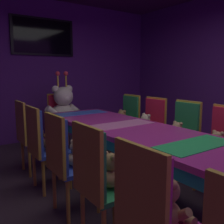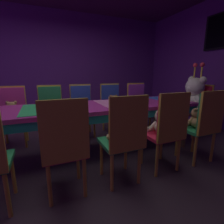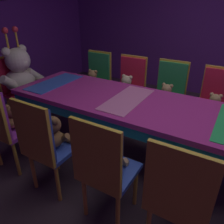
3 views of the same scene
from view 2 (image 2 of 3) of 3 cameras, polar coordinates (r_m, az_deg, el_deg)
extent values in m
plane|color=#3F2D38|center=(2.64, -11.41, -14.09)|extent=(7.90, 7.90, 0.00)
cube|color=#59267F|center=(4.94, -18.47, 14.70)|extent=(0.12, 6.40, 2.80)
cube|color=#B22D8C|center=(2.41, -12.16, 1.29)|extent=(0.90, 3.70, 0.05)
cube|color=teal|center=(2.42, -12.08, -0.45)|extent=(0.88, 3.63, 0.10)
cylinder|color=#4C3826|center=(2.97, 23.41, -4.65)|extent=(0.07, 0.07, 0.69)
cylinder|color=#4C3826|center=(3.52, 14.50, -1.38)|extent=(0.07, 0.07, 0.69)
cube|color=green|center=(2.36, -24.76, 0.88)|extent=(0.77, 0.32, 0.01)
cube|color=pink|center=(2.55, -0.52, 2.85)|extent=(0.77, 0.32, 0.01)
cube|color=blue|center=(3.10, 17.80, 4.02)|extent=(0.77, 0.32, 0.01)
cube|color=#CC338C|center=(3.20, -30.38, -2.43)|extent=(0.40, 0.40, 0.04)
cube|color=#CC338C|center=(3.32, -30.53, 2.84)|extent=(0.05, 0.38, 0.50)
cube|color=gold|center=(3.34, -30.49, 2.90)|extent=(0.03, 0.41, 0.55)
cylinder|color=gold|center=(3.09, -27.31, -7.04)|extent=(0.04, 0.04, 0.42)
cylinder|color=gold|center=(3.14, -33.17, -7.44)|extent=(0.04, 0.04, 0.42)
cylinder|color=gold|center=(3.39, -26.94, -5.30)|extent=(0.04, 0.04, 0.42)
cylinder|color=gold|center=(3.44, -32.27, -5.69)|extent=(0.04, 0.04, 0.42)
ellipsoid|color=#9E7247|center=(3.18, -30.59, -0.64)|extent=(0.19, 0.19, 0.15)
sphere|color=#9E7247|center=(3.13, -30.91, 1.69)|extent=(0.15, 0.15, 0.15)
sphere|color=tan|center=(3.09, -31.00, 1.32)|extent=(0.06, 0.06, 0.06)
sphere|color=#9E7247|center=(3.13, -29.97, 2.84)|extent=(0.06, 0.06, 0.06)
sphere|color=#9E7247|center=(3.15, -31.99, 2.65)|extent=(0.06, 0.06, 0.06)
cylinder|color=#9E7247|center=(3.12, -29.02, -0.38)|extent=(0.05, 0.13, 0.12)
cylinder|color=#9E7247|center=(3.15, -32.38, -0.67)|extent=(0.05, 0.13, 0.12)
cylinder|color=#9E7247|center=(3.06, -29.85, -1.97)|extent=(0.06, 0.14, 0.06)
cylinder|color=#9E7247|center=(3.08, -31.67, -2.12)|extent=(0.06, 0.14, 0.06)
cube|color=#268C4C|center=(3.15, -19.63, -1.59)|extent=(0.40, 0.40, 0.04)
cube|color=#268C4C|center=(3.28, -20.18, 3.72)|extent=(0.05, 0.38, 0.50)
cube|color=gold|center=(3.30, -20.20, 3.78)|extent=(0.03, 0.41, 0.55)
cylinder|color=gold|center=(3.07, -16.12, -6.18)|extent=(0.04, 0.04, 0.42)
cylinder|color=gold|center=(3.06, -22.11, -6.73)|extent=(0.04, 0.04, 0.42)
cylinder|color=gold|center=(3.38, -16.79, -4.50)|extent=(0.04, 0.04, 0.42)
cylinder|color=gold|center=(3.36, -22.23, -4.99)|extent=(0.04, 0.04, 0.42)
ellipsoid|color=#9E7247|center=(3.13, -19.76, 0.15)|extent=(0.18, 0.18, 0.14)
sphere|color=#9E7247|center=(3.09, -19.92, 2.39)|extent=(0.14, 0.14, 0.14)
sphere|color=tan|center=(3.04, -19.85, 2.05)|extent=(0.05, 0.05, 0.05)
sphere|color=#9E7247|center=(3.10, -19.03, 3.48)|extent=(0.05, 0.05, 0.05)
sphere|color=#9E7247|center=(3.10, -20.99, 3.32)|extent=(0.05, 0.05, 0.05)
cylinder|color=#9E7247|center=(3.10, -18.11, 0.41)|extent=(0.05, 0.13, 0.12)
cylinder|color=#9E7247|center=(3.09, -21.37, 0.12)|extent=(0.05, 0.13, 0.12)
cylinder|color=#9E7247|center=(3.03, -18.68, -1.10)|extent=(0.06, 0.13, 0.06)
cylinder|color=#9E7247|center=(3.03, -20.44, -1.25)|extent=(0.06, 0.13, 0.06)
cube|color=#2D47B2|center=(3.24, -9.63, -0.62)|extent=(0.40, 0.40, 0.04)
cube|color=#2D47B2|center=(3.37, -10.52, 4.52)|extent=(0.05, 0.38, 0.50)
cube|color=gold|center=(3.39, -10.60, 4.56)|extent=(0.03, 0.41, 0.55)
cylinder|color=gold|center=(3.19, -6.01, -5.00)|extent=(0.04, 0.04, 0.42)
cylinder|color=gold|center=(3.12, -11.66, -5.62)|extent=(0.04, 0.04, 0.42)
cylinder|color=gold|center=(3.49, -7.54, -3.50)|extent=(0.04, 0.04, 0.42)
cylinder|color=gold|center=(3.42, -12.72, -4.03)|extent=(0.04, 0.04, 0.42)
ellipsoid|color=tan|center=(3.22, -9.69, 0.95)|extent=(0.16, 0.16, 0.13)
sphere|color=tan|center=(3.19, -9.71, 2.93)|extent=(0.13, 0.13, 0.13)
sphere|color=tan|center=(3.15, -9.52, 2.64)|extent=(0.05, 0.05, 0.05)
sphere|color=tan|center=(3.20, -8.96, 3.88)|extent=(0.05, 0.05, 0.05)
sphere|color=tan|center=(3.18, -10.65, 3.76)|extent=(0.05, 0.05, 0.05)
cylinder|color=tan|center=(3.21, -8.18, 1.18)|extent=(0.04, 0.11, 0.11)
cylinder|color=tan|center=(3.17, -10.97, 0.94)|extent=(0.04, 0.11, 0.11)
cylinder|color=tan|center=(3.14, -8.47, -0.12)|extent=(0.05, 0.12, 0.05)
cylinder|color=tan|center=(3.12, -9.98, -0.25)|extent=(0.05, 0.12, 0.05)
cube|color=#2D47B2|center=(3.43, 0.48, 0.32)|extent=(0.40, 0.40, 0.04)
cube|color=#2D47B2|center=(3.55, -0.67, 5.16)|extent=(0.05, 0.38, 0.50)
cube|color=gold|center=(3.57, -0.80, 5.20)|extent=(0.03, 0.41, 0.55)
cylinder|color=gold|center=(3.42, 4.00, -3.76)|extent=(0.04, 0.04, 0.42)
cylinder|color=gold|center=(3.29, -0.99, -4.38)|extent=(0.04, 0.04, 0.42)
cylinder|color=gold|center=(3.70, 1.77, -2.46)|extent=(0.04, 0.04, 0.42)
cylinder|color=gold|center=(3.58, -2.90, -2.98)|extent=(0.04, 0.04, 0.42)
ellipsoid|color=brown|center=(3.41, 0.48, 2.05)|extent=(0.19, 0.19, 0.16)
sphere|color=brown|center=(3.37, 0.60, 4.34)|extent=(0.16, 0.16, 0.16)
sphere|color=#99663C|center=(3.33, 0.96, 4.02)|extent=(0.06, 0.06, 0.06)
sphere|color=brown|center=(3.41, 1.39, 5.41)|extent=(0.06, 0.06, 0.06)
sphere|color=brown|center=(3.36, -0.43, 5.31)|extent=(0.06, 0.06, 0.06)
cylinder|color=brown|center=(3.41, 2.25, 2.31)|extent=(0.05, 0.14, 0.13)
cylinder|color=brown|center=(3.34, -0.78, 2.08)|extent=(0.05, 0.14, 0.13)
cylinder|color=brown|center=(3.33, 2.15, 0.85)|extent=(0.07, 0.15, 0.07)
cylinder|color=brown|center=(3.29, 0.53, 0.71)|extent=(0.07, 0.15, 0.07)
cube|color=purple|center=(3.69, 9.43, 1.01)|extent=(0.40, 0.40, 0.04)
cube|color=purple|center=(3.79, 8.13, 5.53)|extent=(0.05, 0.38, 0.50)
cube|color=gold|center=(3.81, 7.96, 5.57)|extent=(0.03, 0.41, 0.55)
cylinder|color=gold|center=(3.70, 12.72, -2.76)|extent=(0.04, 0.04, 0.42)
cylinder|color=gold|center=(3.53, 8.47, -3.34)|extent=(0.04, 0.04, 0.42)
cylinder|color=gold|center=(3.95, 10.04, -1.63)|extent=(0.04, 0.04, 0.42)
cylinder|color=gold|center=(3.79, 5.97, -2.12)|extent=(0.04, 0.04, 0.42)
ellipsoid|color=brown|center=(3.67, 9.48, 2.41)|extent=(0.16, 0.16, 0.13)
sphere|color=brown|center=(3.64, 9.67, 4.19)|extent=(0.13, 0.13, 0.13)
sphere|color=#99663C|center=(3.60, 10.04, 3.93)|extent=(0.05, 0.05, 0.05)
sphere|color=brown|center=(3.67, 10.22, 5.01)|extent=(0.05, 0.05, 0.05)
sphere|color=brown|center=(3.62, 8.92, 4.95)|extent=(0.05, 0.05, 0.05)
cylinder|color=brown|center=(3.68, 10.83, 2.60)|extent=(0.05, 0.12, 0.11)
cylinder|color=brown|center=(3.60, 8.68, 2.44)|extent=(0.05, 0.12, 0.11)
cylinder|color=brown|center=(3.61, 10.92, 1.49)|extent=(0.06, 0.12, 0.06)
cylinder|color=brown|center=(3.57, 9.77, 1.39)|extent=(0.06, 0.12, 0.06)
cylinder|color=gold|center=(1.77, -31.89, -22.77)|extent=(0.04, 0.04, 0.42)
cylinder|color=gold|center=(2.04, -30.51, -17.69)|extent=(0.04, 0.04, 0.42)
cube|color=red|center=(1.76, -15.97, -12.69)|extent=(0.40, 0.40, 0.04)
cube|color=red|center=(1.50, -15.74, -6.16)|extent=(0.05, 0.38, 0.50)
cube|color=gold|center=(1.47, -15.63, -6.42)|extent=(0.03, 0.41, 0.55)
cylinder|color=gold|center=(1.76, -9.24, -21.00)|extent=(0.04, 0.04, 0.42)
cylinder|color=gold|center=(1.73, -20.43, -22.35)|extent=(0.04, 0.04, 0.42)
cylinder|color=gold|center=(2.03, -11.49, -16.17)|extent=(0.04, 0.04, 0.42)
cylinder|color=gold|center=(2.00, -20.91, -17.20)|extent=(0.04, 0.04, 0.42)
ellipsoid|color=tan|center=(1.73, -16.16, -9.95)|extent=(0.16, 0.16, 0.13)
sphere|color=tan|center=(1.70, -16.47, -6.14)|extent=(0.13, 0.13, 0.13)
sphere|color=tan|center=(1.74, -16.62, -6.00)|extent=(0.05, 0.05, 0.05)
sphere|color=tan|center=(1.67, -18.17, -4.87)|extent=(0.05, 0.05, 0.05)
sphere|color=tan|center=(1.68, -14.86, -4.56)|extent=(0.05, 0.05, 0.05)
cylinder|color=tan|center=(1.75, -18.98, -9.42)|extent=(0.04, 0.11, 0.11)
cylinder|color=tan|center=(1.76, -13.69, -8.88)|extent=(0.04, 0.11, 0.11)
cylinder|color=tan|center=(1.84, -17.83, -10.12)|extent=(0.06, 0.12, 0.06)
cylinder|color=tan|center=(1.84, -15.15, -9.85)|extent=(0.06, 0.12, 0.06)
cube|color=#268C4C|center=(1.89, 2.61, -10.40)|extent=(0.40, 0.40, 0.04)
cube|color=#268C4C|center=(1.64, 5.40, -3.99)|extent=(0.05, 0.38, 0.50)
cube|color=gold|center=(1.63, 5.76, -4.19)|extent=(0.03, 0.41, 0.55)
cylinder|color=gold|center=(1.94, 9.17, -17.55)|extent=(0.04, 0.04, 0.42)
cylinder|color=gold|center=(1.81, -0.02, -19.77)|extent=(0.04, 0.04, 0.42)
cylinder|color=gold|center=(2.18, 4.61, -13.76)|extent=(0.04, 0.04, 0.42)
cylinder|color=gold|center=(2.07, -3.59, -15.32)|extent=(0.04, 0.04, 0.42)
ellipsoid|color=tan|center=(1.85, 2.64, -7.76)|extent=(0.16, 0.16, 0.13)
sphere|color=tan|center=(1.83, 2.48, -4.12)|extent=(0.13, 0.13, 0.13)
sphere|color=tan|center=(1.87, 1.89, -4.04)|extent=(0.05, 0.05, 0.05)
sphere|color=tan|center=(1.78, 1.25, -2.90)|extent=(0.05, 0.05, 0.05)
sphere|color=tan|center=(1.82, 4.11, -2.56)|extent=(0.05, 0.05, 0.05)
cylinder|color=tan|center=(1.85, -0.14, -7.39)|extent=(0.05, 0.12, 0.11)
cylinder|color=tan|center=(1.91, 4.46, -6.71)|extent=(0.05, 0.12, 0.11)
cylinder|color=tan|center=(1.94, 0.08, -8.15)|extent=(0.06, 0.12, 0.06)
cylinder|color=tan|center=(1.98, 2.43, -7.79)|extent=(0.06, 0.12, 0.06)
cube|color=red|center=(2.20, 16.09, -7.43)|extent=(0.40, 0.40, 0.04)
cube|color=red|center=(2.00, 19.78, -1.68)|extent=(0.05, 0.38, 0.50)
cube|color=gold|center=(1.98, 20.20, -1.82)|extent=(0.03, 0.41, 0.55)
cylinder|color=gold|center=(2.28, 21.51, -13.37)|extent=(0.04, 0.04, 0.42)
cylinder|color=gold|center=(2.09, 14.96, -15.42)|extent=(0.04, 0.04, 0.42)
cylinder|color=gold|center=(2.50, 16.35, -10.68)|extent=(0.04, 0.04, 0.42)
cylinder|color=gold|center=(2.32, 10.05, -12.19)|extent=(0.04, 0.04, 0.42)
ellipsoid|color=beige|center=(2.17, 16.25, -4.93)|extent=(0.18, 0.18, 0.15)
sphere|color=beige|center=(2.15, 16.20, -1.44)|extent=(0.15, 0.15, 0.15)
sphere|color=#FDDCAD|center=(2.19, 15.37, -1.43)|extent=(0.05, 0.05, 0.05)
sphere|color=beige|center=(2.09, 15.39, -0.23)|extent=(0.05, 0.05, 0.05)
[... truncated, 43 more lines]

